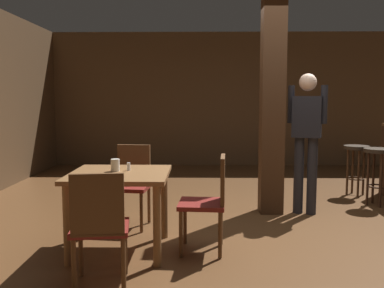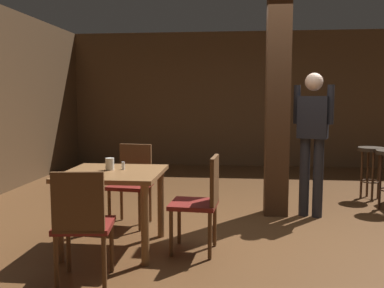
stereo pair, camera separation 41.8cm
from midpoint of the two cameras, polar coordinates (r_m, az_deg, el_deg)
name	(u,v)px [view 2 (the right image)]	position (r m, az deg, el deg)	size (l,w,h in m)	color
ground_plane	(279,230)	(4.87, 13.97, -11.06)	(10.80, 10.80, 0.00)	brown
wall_back	(260,99)	(9.13, 10.31, 5.87)	(8.00, 0.10, 2.80)	brown
pillar	(278,100)	(5.30, 13.58, 5.69)	(0.28, 0.28, 2.80)	#422816
dining_table	(114,185)	(4.06, -7.52, -5.44)	(0.90, 0.90, 0.74)	brown
chair_south	(82,221)	(3.31, -10.91, -10.08)	(0.47, 0.47, 0.89)	maroon
chair_east	(202,199)	(3.96, 4.38, -7.29)	(0.45, 0.45, 0.89)	maroon
chair_north	(132,180)	(4.86, -5.52, -4.78)	(0.47, 0.47, 0.89)	maroon
napkin_cup	(110,164)	(4.10, -8.06, -2.68)	(0.08, 0.08, 0.12)	silver
salt_shaker	(123,166)	(4.11, -6.31, -2.90)	(0.03, 0.03, 0.08)	silver
standing_person	(312,134)	(5.33, 17.96, 1.29)	(0.47, 0.30, 1.72)	black
bar_stool_mid	(371,160)	(6.63, 24.44, -1.94)	(0.36, 0.36, 0.73)	#2D2319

